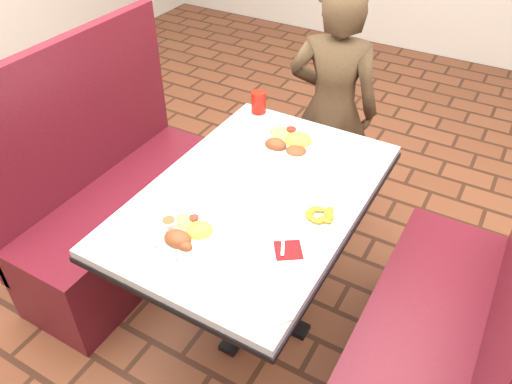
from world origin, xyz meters
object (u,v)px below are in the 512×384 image
red_tumbler (259,102)px  diner_person (332,109)px  dining_table (256,210)px  near_dinner_plate (186,231)px  far_dinner_plate (289,140)px  booth_bench_left (121,207)px  booth_bench_right (435,341)px  plantain_plate (321,216)px

red_tumbler → diner_person: bearing=54.0°
dining_table → near_dinner_plate: bearing=-104.6°
dining_table → far_dinner_plate: 0.38m
dining_table → booth_bench_left: (-0.80, 0.00, -0.32)m
booth_bench_right → booth_bench_left: bearing=180.0°
dining_table → red_tumbler: (-0.30, 0.55, 0.15)m
dining_table → far_dinner_plate: far_dinner_plate is taller
dining_table → booth_bench_right: booth_bench_right is taller
diner_person → near_dinner_plate: diner_person is taller
dining_table → booth_bench_right: (0.80, 0.00, -0.32)m
dining_table → diner_person: size_ratio=0.91×
plantain_plate → near_dinner_plate: bearing=-139.1°
booth_bench_right → red_tumbler: 1.32m
diner_person → plantain_plate: diner_person is taller
diner_person → booth_bench_left: bearing=39.6°
diner_person → far_dinner_plate: size_ratio=4.42×
far_dinner_plate → near_dinner_plate: bearing=-93.9°
far_dinner_plate → plantain_plate: (0.33, -0.38, -0.02)m
plantain_plate → dining_table: bearing=176.7°
diner_person → far_dinner_plate: 0.55m
far_dinner_plate → red_tumbler: red_tumbler is taller
booth_bench_left → near_dinner_plate: booth_bench_left is taller
dining_table → far_dinner_plate: size_ratio=4.03×
red_tumbler → booth_bench_left: bearing=-131.9°
dining_table → booth_bench_right: bearing=0.0°
booth_bench_right → red_tumbler: booth_bench_right is taller
booth_bench_left → booth_bench_right: 1.60m
near_dinner_plate → dining_table: bearing=75.4°
booth_bench_left → booth_bench_right: same height
booth_bench_right → far_dinner_plate: size_ratio=3.99×
red_tumbler → near_dinner_plate: bearing=-76.5°
booth_bench_right → red_tumbler: size_ratio=11.23×
booth_bench_right → plantain_plate: 0.67m
booth_bench_left → red_tumbler: booth_bench_left is taller
dining_table → far_dinner_plate: bearing=96.4°
far_dinner_plate → booth_bench_right: bearing=-23.3°
diner_person → plantain_plate: bearing=99.5°
dining_table → far_dinner_plate: (-0.04, 0.36, 0.12)m
booth_bench_right → far_dinner_plate: 1.02m
booth_bench_left → red_tumbler: (0.50, 0.55, 0.47)m
dining_table → booth_bench_right: size_ratio=1.01×
far_dinner_plate → red_tumbler: (-0.26, 0.19, 0.03)m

